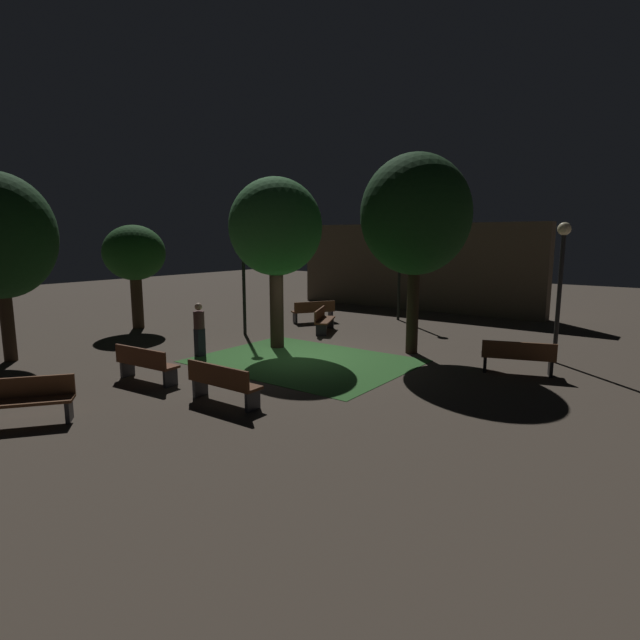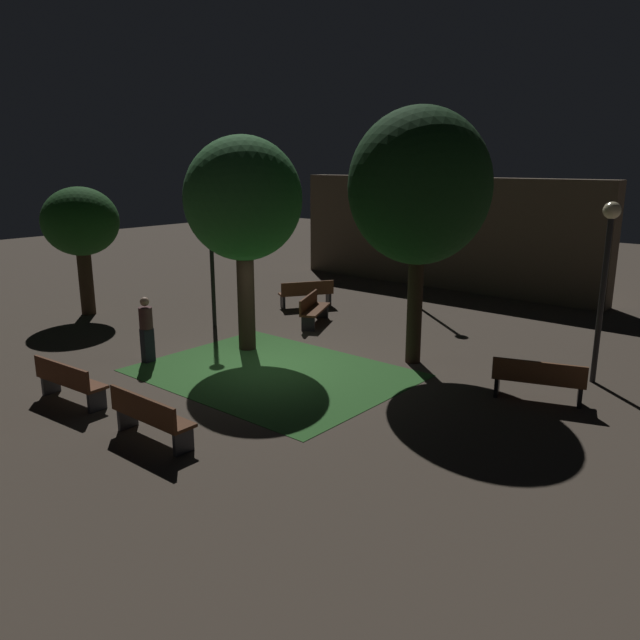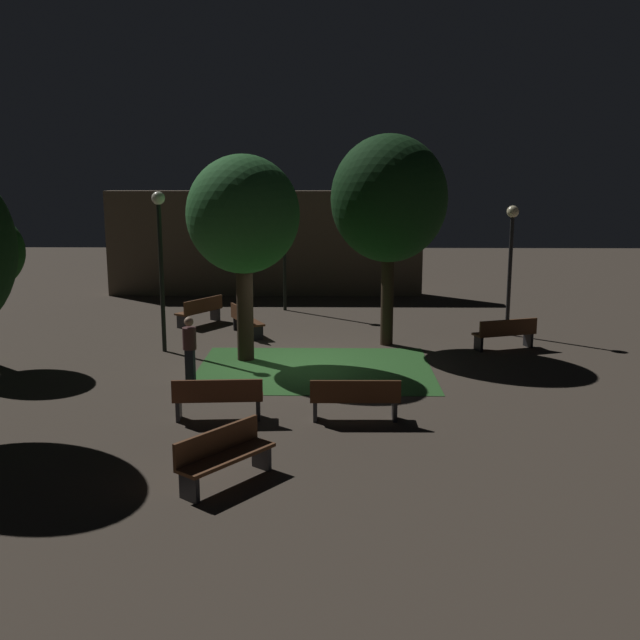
{
  "view_description": "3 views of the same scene",
  "coord_description": "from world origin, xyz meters",
  "px_view_note": "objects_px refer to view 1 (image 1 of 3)",
  "views": [
    {
      "loc": [
        9.12,
        -11.23,
        3.52
      ],
      "look_at": [
        0.99,
        -0.23,
        1.24
      ],
      "focal_mm": 27.95,
      "sensor_mm": 36.0,
      "label": 1
    },
    {
      "loc": [
        10.05,
        -9.95,
        4.73
      ],
      "look_at": [
        1.06,
        0.68,
        1.17
      ],
      "focal_mm": 34.84,
      "sensor_mm": 36.0,
      "label": 2
    },
    {
      "loc": [
        0.9,
        -18.5,
        4.93
      ],
      "look_at": [
        0.59,
        0.9,
        1.03
      ],
      "focal_mm": 41.71,
      "sensor_mm": 36.0,
      "label": 3
    }
  ],
  "objects_px": {
    "bench_front_left": "(314,311)",
    "tree_lawn_side": "(134,254)",
    "tree_near_wall": "(276,228)",
    "bench_path_side": "(145,363)",
    "pedestrian": "(199,328)",
    "bench_front_right": "(222,382)",
    "tree_back_left": "(415,216)",
    "lamp_post_plaza_east": "(561,266)",
    "bench_near_trees": "(323,319)",
    "lamp_post_path_center": "(400,246)",
    "bench_corner": "(518,356)",
    "lamp_post_near_wall": "(243,252)",
    "bench_by_lamp": "(23,399)"
  },
  "relations": [
    {
      "from": "bench_path_side",
      "to": "tree_back_left",
      "type": "relative_size",
      "value": 0.31
    },
    {
      "from": "bench_front_left",
      "to": "tree_lawn_side",
      "type": "height_order",
      "value": "tree_lawn_side"
    },
    {
      "from": "tree_back_left",
      "to": "lamp_post_path_center",
      "type": "height_order",
      "value": "tree_back_left"
    },
    {
      "from": "tree_lawn_side",
      "to": "lamp_post_near_wall",
      "type": "distance_m",
      "value": 4.56
    },
    {
      "from": "bench_by_lamp",
      "to": "tree_back_left",
      "type": "distance_m",
      "value": 10.95
    },
    {
      "from": "tree_lawn_side",
      "to": "lamp_post_path_center",
      "type": "xyz_separation_m",
      "value": [
        7.26,
        7.85,
        0.29
      ]
    },
    {
      "from": "tree_back_left",
      "to": "lamp_post_near_wall",
      "type": "xyz_separation_m",
      "value": [
        -6.25,
        -0.92,
        -1.15
      ]
    },
    {
      "from": "bench_front_right",
      "to": "tree_near_wall",
      "type": "bearing_deg",
      "value": 119.4
    },
    {
      "from": "tree_back_left",
      "to": "bench_front_left",
      "type": "bearing_deg",
      "value": 154.86
    },
    {
      "from": "lamp_post_plaza_east",
      "to": "pedestrian",
      "type": "bearing_deg",
      "value": -147.61
    },
    {
      "from": "bench_front_right",
      "to": "tree_back_left",
      "type": "distance_m",
      "value": 7.74
    },
    {
      "from": "tree_back_left",
      "to": "bench_front_right",
      "type": "bearing_deg",
      "value": -99.42
    },
    {
      "from": "bench_front_right",
      "to": "lamp_post_path_center",
      "type": "xyz_separation_m",
      "value": [
        -2.16,
        12.09,
        2.68
      ]
    },
    {
      "from": "bench_front_right",
      "to": "bench_corner",
      "type": "bearing_deg",
      "value": 54.44
    },
    {
      "from": "bench_by_lamp",
      "to": "tree_back_left",
      "type": "height_order",
      "value": "tree_back_left"
    },
    {
      "from": "bench_path_side",
      "to": "tree_near_wall",
      "type": "height_order",
      "value": "tree_near_wall"
    },
    {
      "from": "bench_corner",
      "to": "lamp_post_near_wall",
      "type": "distance_m",
      "value": 9.87
    },
    {
      "from": "lamp_post_near_wall",
      "to": "lamp_post_plaza_east",
      "type": "height_order",
      "value": "lamp_post_near_wall"
    },
    {
      "from": "bench_corner",
      "to": "lamp_post_path_center",
      "type": "height_order",
      "value": "lamp_post_path_center"
    },
    {
      "from": "tree_near_wall",
      "to": "lamp_post_path_center",
      "type": "xyz_separation_m",
      "value": [
        0.6,
        7.2,
        -0.63
      ]
    },
    {
      "from": "tree_back_left",
      "to": "bench_by_lamp",
      "type": "bearing_deg",
      "value": -108.76
    },
    {
      "from": "lamp_post_near_wall",
      "to": "pedestrian",
      "type": "distance_m",
      "value": 4.1
    },
    {
      "from": "lamp_post_near_wall",
      "to": "lamp_post_plaza_east",
      "type": "bearing_deg",
      "value": 12.88
    },
    {
      "from": "tree_near_wall",
      "to": "tree_back_left",
      "type": "bearing_deg",
      "value": 25.41
    },
    {
      "from": "pedestrian",
      "to": "tree_back_left",
      "type": "bearing_deg",
      "value": 40.15
    },
    {
      "from": "tree_back_left",
      "to": "lamp_post_path_center",
      "type": "distance_m",
      "value": 6.36
    },
    {
      "from": "bench_path_side",
      "to": "bench_front_right",
      "type": "height_order",
      "value": "same"
    },
    {
      "from": "tree_back_left",
      "to": "lamp_post_near_wall",
      "type": "relative_size",
      "value": 1.35
    },
    {
      "from": "lamp_post_plaza_east",
      "to": "lamp_post_near_wall",
      "type": "bearing_deg",
      "value": -167.12
    },
    {
      "from": "bench_front_right",
      "to": "tree_near_wall",
      "type": "height_order",
      "value": "tree_near_wall"
    },
    {
      "from": "pedestrian",
      "to": "lamp_post_near_wall",
      "type": "bearing_deg",
      "value": 112.53
    },
    {
      "from": "bench_near_trees",
      "to": "bench_corner",
      "type": "distance_m",
      "value": 7.71
    },
    {
      "from": "tree_near_wall",
      "to": "lamp_post_path_center",
      "type": "bearing_deg",
      "value": 85.27
    },
    {
      "from": "tree_near_wall",
      "to": "lamp_post_plaza_east",
      "type": "height_order",
      "value": "tree_near_wall"
    },
    {
      "from": "bench_front_left",
      "to": "tree_lawn_side",
      "type": "xyz_separation_m",
      "value": [
        -4.66,
        -5.24,
        2.39
      ]
    },
    {
      "from": "bench_path_side",
      "to": "bench_front_right",
      "type": "xyz_separation_m",
      "value": [
        2.75,
        -0.0,
        0.0
      ]
    },
    {
      "from": "bench_front_right",
      "to": "pedestrian",
      "type": "bearing_deg",
      "value": 145.76
    },
    {
      "from": "bench_path_side",
      "to": "bench_front_left",
      "type": "height_order",
      "value": "same"
    },
    {
      "from": "bench_corner",
      "to": "tree_near_wall",
      "type": "height_order",
      "value": "tree_near_wall"
    },
    {
      "from": "bench_near_trees",
      "to": "tree_near_wall",
      "type": "xyz_separation_m",
      "value": [
        0.36,
        -3.02,
        3.31
      ]
    },
    {
      "from": "tree_near_wall",
      "to": "bench_path_side",
      "type": "bearing_deg",
      "value": -89.96
    },
    {
      "from": "bench_path_side",
      "to": "tree_near_wall",
      "type": "relative_size",
      "value": 0.34
    },
    {
      "from": "tree_near_wall",
      "to": "pedestrian",
      "type": "relative_size",
      "value": 3.33
    },
    {
      "from": "bench_front_right",
      "to": "pedestrian",
      "type": "distance_m",
      "value": 4.6
    },
    {
      "from": "pedestrian",
      "to": "bench_path_side",
      "type": "bearing_deg",
      "value": -68.0
    },
    {
      "from": "lamp_post_plaza_east",
      "to": "bench_near_trees",
      "type": "bearing_deg",
      "value": -178.58
    },
    {
      "from": "bench_path_side",
      "to": "lamp_post_plaza_east",
      "type": "distance_m",
      "value": 11.37
    },
    {
      "from": "lamp_post_near_wall",
      "to": "lamp_post_path_center",
      "type": "distance_m",
      "value": 6.95
    },
    {
      "from": "bench_front_right",
      "to": "lamp_post_path_center",
      "type": "height_order",
      "value": "lamp_post_path_center"
    },
    {
      "from": "tree_back_left",
      "to": "pedestrian",
      "type": "xyz_separation_m",
      "value": [
        -4.91,
        -4.14,
        -3.3
      ]
    }
  ]
}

